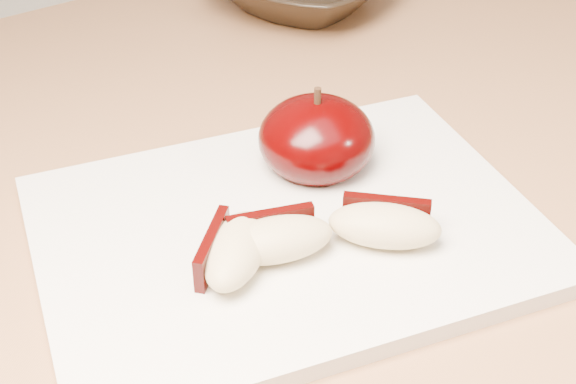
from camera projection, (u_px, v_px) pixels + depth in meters
cutting_board at (288, 230)px, 0.53m from camera, size 0.37×0.30×0.01m
apple_half at (317, 139)px, 0.56m from camera, size 0.10×0.10×0.07m
apple_wedge_a at (233, 250)px, 0.48m from camera, size 0.08×0.07×0.03m
apple_wedge_b at (276, 238)px, 0.49m from camera, size 0.08×0.06×0.03m
apple_wedge_c at (385, 224)px, 0.50m from camera, size 0.07×0.07×0.03m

